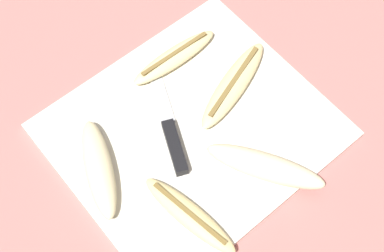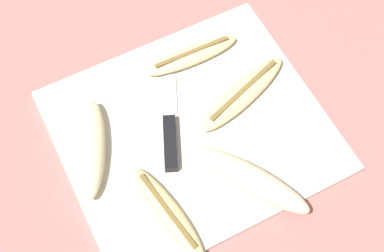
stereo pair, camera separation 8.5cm
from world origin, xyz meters
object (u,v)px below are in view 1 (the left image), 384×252
banana_ripe_center (175,57)px  banana_cream_curved (99,168)px  banana_mellow_near (233,84)px  banana_spotted_left (189,215)px  banana_bright_far (265,166)px  knife (172,138)px

banana_ripe_center → banana_cream_curved: bearing=-158.2°
banana_mellow_near → banana_spotted_left: bearing=-147.8°
banana_spotted_left → banana_bright_far: bearing=-7.2°
banana_ripe_center → banana_mellow_near: bearing=-68.8°
knife → banana_ripe_center: size_ratio=1.13×
banana_cream_curved → knife: bearing=-12.8°
banana_spotted_left → banana_mellow_near: 0.24m
banana_mellow_near → banana_cream_curved: size_ratio=1.15×
banana_spotted_left → banana_mellow_near: size_ratio=0.90×
banana_bright_far → banana_cream_curved: size_ratio=1.07×
banana_mellow_near → banana_ripe_center: bearing=111.2°
banana_mellow_near → banana_bright_far: banana_bright_far is taller
knife → banana_cream_curved: size_ratio=1.14×
banana_bright_far → banana_ripe_center: (0.02, 0.25, -0.01)m
banana_spotted_left → banana_ripe_center: size_ratio=1.03×
banana_spotted_left → banana_ripe_center: bearing=55.5°
knife → banana_ripe_center: banana_ripe_center is taller
banana_spotted_left → banana_cream_curved: bearing=112.8°
banana_spotted_left → banana_cream_curved: size_ratio=1.04×
knife → banana_spotted_left: bearing=-93.7°
knife → banana_mellow_near: bearing=27.6°
banana_spotted_left → banana_ripe_center: banana_ripe_center is taller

